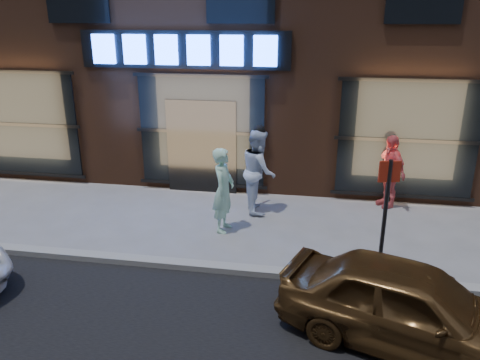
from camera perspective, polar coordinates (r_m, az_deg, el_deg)
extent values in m
plane|color=slate|center=(9.00, -10.67, -10.11)|extent=(90.00, 90.00, 0.00)
cube|color=gray|center=(8.97, -10.70, -9.78)|extent=(60.00, 0.25, 0.12)
cube|color=black|center=(11.75, -6.94, 15.49)|extent=(5.20, 0.06, 0.90)
cube|color=black|center=(12.02, -4.68, 4.02)|extent=(1.80, 0.10, 2.40)
cube|color=#FFBF72|center=(14.05, -24.97, 6.21)|extent=(3.00, 0.04, 2.60)
cube|color=black|center=(14.02, -25.06, 6.17)|extent=(3.20, 0.06, 2.80)
cube|color=#FFBF72|center=(11.97, -4.67, 5.94)|extent=(3.00, 0.04, 2.60)
cube|color=black|center=(11.93, -4.71, 5.90)|extent=(3.20, 0.06, 2.80)
cube|color=#FFBF72|center=(11.80, 19.68, 4.65)|extent=(3.00, 0.04, 2.60)
cube|color=black|center=(11.76, 19.71, 4.60)|extent=(3.20, 0.06, 2.80)
cube|color=#2659FF|center=(12.40, -16.26, 15.09)|extent=(0.55, 0.12, 0.70)
cube|color=#2659FF|center=(12.07, -12.71, 15.28)|extent=(0.55, 0.12, 0.70)
cube|color=#2659FF|center=(11.80, -8.97, 15.42)|extent=(0.55, 0.12, 0.70)
cube|color=#2659FF|center=(11.57, -5.07, 15.49)|extent=(0.55, 0.12, 0.70)
cube|color=#2659FF|center=(11.40, -1.03, 15.50)|extent=(0.55, 0.12, 0.70)
cube|color=#2659FF|center=(11.28, 3.12, 15.44)|extent=(0.55, 0.12, 0.70)
imported|color=#B5EED4|center=(9.83, -2.03, -1.25)|extent=(0.50, 0.70, 1.83)
imported|color=white|center=(10.83, 2.29, 1.15)|extent=(0.96, 1.11, 1.97)
imported|color=#CC5455|center=(11.67, 17.76, 1.03)|extent=(0.89, 1.11, 1.77)
imported|color=brown|center=(7.04, 20.05, -14.30)|extent=(3.91, 2.59, 1.24)
cylinder|color=#262628|center=(8.17, 17.13, -5.11)|extent=(0.07, 0.07, 2.23)
cube|color=#B52814|center=(7.85, 17.79, 0.99)|extent=(0.35, 0.11, 0.35)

